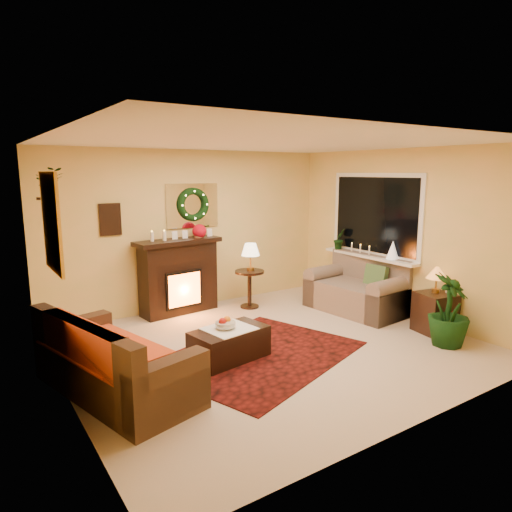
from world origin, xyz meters
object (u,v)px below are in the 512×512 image
loveseat (356,286)px  coffee_table (229,343)px  sofa (116,352)px  side_table_round (250,288)px  fireplace (179,279)px  end_table_square (435,314)px

loveseat → coffee_table: (-2.72, -0.56, -0.21)m
sofa → coffee_table: size_ratio=2.10×
loveseat → coffee_table: 2.78m
sofa → loveseat: (4.10, 0.62, -0.01)m
sofa → side_table_round: size_ratio=3.06×
sofa → side_table_round: (2.76, 1.76, -0.11)m
fireplace → loveseat: size_ratio=0.79×
sofa → end_table_square: sofa is taller
sofa → coffee_table: sofa is taller
sofa → end_table_square: bearing=-23.7°
fireplace → loveseat: fireplace is taller
side_table_round → end_table_square: 2.90m
end_table_square → coffee_table: bearing=165.2°
loveseat → end_table_square: (0.20, -1.33, -0.15)m
sofa → fireplace: bearing=38.0°
sofa → fireplace: size_ratio=1.57×
end_table_square → coffee_table: (-2.92, 0.77, -0.06)m
sofa → loveseat: size_ratio=1.24×
sofa → end_table_square: (4.30, -0.70, -0.16)m
fireplace → loveseat: 2.88m
fireplace → end_table_square: fireplace is taller
loveseat → side_table_round: size_ratio=2.47×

